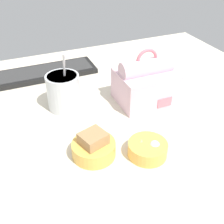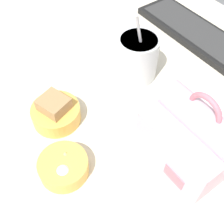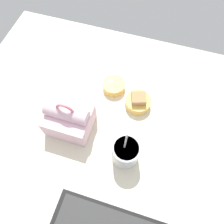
{
  "view_description": "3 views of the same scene",
  "coord_description": "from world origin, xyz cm",
  "px_view_note": "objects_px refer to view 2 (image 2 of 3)",
  "views": [
    {
      "loc": [
        -23.09,
        -65.12,
        51.9
      ],
      "look_at": [
        2.21,
        -5.31,
        7.0
      ],
      "focal_mm": 45.0,
      "sensor_mm": 36.0,
      "label": 1
    },
    {
      "loc": [
        32.64,
        -27.16,
        54.57
      ],
      "look_at": [
        2.21,
        -5.31,
        7.0
      ],
      "focal_mm": 45.0,
      "sensor_mm": 36.0,
      "label": 2
    },
    {
      "loc": [
        -9.72,
        33.38,
        87.1
      ],
      "look_at": [
        2.21,
        -5.31,
        7.0
      ],
      "focal_mm": 35.0,
      "sensor_mm": 36.0,
      "label": 3
    }
  ],
  "objects_px": {
    "bento_bowl_sandwich": "(56,112)",
    "lunch_bag": "(194,136)",
    "bento_bowl_snacks": "(64,166)",
    "soup_cup": "(138,57)",
    "keyboard": "(197,34)"
  },
  "relations": [
    {
      "from": "bento_bowl_sandwich",
      "to": "lunch_bag",
      "type": "bearing_deg",
      "value": 36.77
    },
    {
      "from": "lunch_bag",
      "to": "bento_bowl_snacks",
      "type": "bearing_deg",
      "value": -116.56
    },
    {
      "from": "soup_cup",
      "to": "bento_bowl_sandwich",
      "type": "height_order",
      "value": "soup_cup"
    },
    {
      "from": "lunch_bag",
      "to": "soup_cup",
      "type": "distance_m",
      "value": 0.26
    },
    {
      "from": "lunch_bag",
      "to": "bento_bowl_snacks",
      "type": "height_order",
      "value": "lunch_bag"
    },
    {
      "from": "keyboard",
      "to": "bento_bowl_sandwich",
      "type": "xyz_separation_m",
      "value": [
        0.03,
        -0.49,
        0.02
      ]
    },
    {
      "from": "bento_bowl_sandwich",
      "to": "bento_bowl_snacks",
      "type": "distance_m",
      "value": 0.14
    },
    {
      "from": "lunch_bag",
      "to": "bento_bowl_snacks",
      "type": "relative_size",
      "value": 1.81
    },
    {
      "from": "soup_cup",
      "to": "bento_bowl_sandwich",
      "type": "relative_size",
      "value": 1.71
    },
    {
      "from": "soup_cup",
      "to": "bento_bowl_snacks",
      "type": "distance_m",
      "value": 0.33
    },
    {
      "from": "keyboard",
      "to": "soup_cup",
      "type": "relative_size",
      "value": 2.13
    },
    {
      "from": "keyboard",
      "to": "lunch_bag",
      "type": "bearing_deg",
      "value": -49.03
    },
    {
      "from": "soup_cup",
      "to": "bento_bowl_sandwich",
      "type": "distance_m",
      "value": 0.25
    },
    {
      "from": "lunch_bag",
      "to": "soup_cup",
      "type": "xyz_separation_m",
      "value": [
        -0.25,
        0.06,
        -0.01
      ]
    },
    {
      "from": "lunch_bag",
      "to": "bento_bowl_sandwich",
      "type": "xyz_separation_m",
      "value": [
        -0.24,
        -0.18,
        -0.04
      ]
    }
  ]
}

